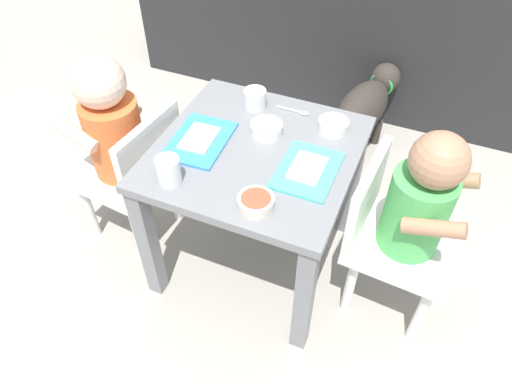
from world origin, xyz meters
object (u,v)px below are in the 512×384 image
at_px(water_cup_left, 169,172).
at_px(water_cup_right, 255,100).
at_px(veggie_bowl_far, 333,125).
at_px(seated_child_right, 412,209).
at_px(spoon_by_left_tray, 296,111).
at_px(veggie_bowl_near, 268,129).
at_px(cereal_bowl_left_side, 256,202).
at_px(food_tray_left, 200,140).
at_px(dining_table, 256,174).
at_px(seated_child_left, 117,134).
at_px(dog, 365,106).
at_px(food_tray_right, 307,170).

height_order(water_cup_left, water_cup_right, water_cup_left).
bearing_deg(water_cup_left, veggie_bowl_far, 48.60).
distance_m(seated_child_right, spoon_by_left_tray, 0.43).
bearing_deg(seated_child_right, veggie_bowl_near, 171.87).
bearing_deg(water_cup_left, cereal_bowl_left_side, 0.38).
distance_m(food_tray_left, cereal_bowl_left_side, 0.28).
height_order(dining_table, seated_child_left, seated_child_left).
relative_size(water_cup_left, veggie_bowl_far, 0.86).
relative_size(water_cup_right, veggie_bowl_far, 0.79).
bearing_deg(seated_child_left, water_cup_right, 32.11).
height_order(seated_child_left, veggie_bowl_far, seated_child_left).
relative_size(dining_table, food_tray_left, 2.47).
relative_size(dining_table, seated_child_left, 0.81).
bearing_deg(veggie_bowl_near, dog, 75.08).
bearing_deg(water_cup_right, veggie_bowl_near, -51.71).
xyz_separation_m(seated_child_left, seated_child_right, (0.84, 0.05, -0.02)).
bearing_deg(cereal_bowl_left_side, water_cup_right, 113.34).
height_order(dining_table, dog, dining_table).
bearing_deg(dining_table, dog, 76.36).
height_order(food_tray_right, spoon_by_left_tray, food_tray_right).
bearing_deg(cereal_bowl_left_side, seated_child_right, 31.21).
distance_m(water_cup_right, spoon_by_left_tray, 0.12).
xyz_separation_m(water_cup_left, veggie_bowl_near, (0.15, 0.27, -0.01)).
bearing_deg(dining_table, veggie_bowl_far, 44.03).
bearing_deg(cereal_bowl_left_side, seated_child_left, 163.17).
distance_m(cereal_bowl_left_side, veggie_bowl_near, 0.28).
height_order(seated_child_right, food_tray_right, seated_child_right).
height_order(seated_child_right, veggie_bowl_near, seated_child_right).
relative_size(seated_child_left, veggie_bowl_near, 7.42).
bearing_deg(seated_child_right, seated_child_left, -176.37).
height_order(food_tray_left, food_tray_right, same).
bearing_deg(spoon_by_left_tray, dining_table, -101.52).
xyz_separation_m(dog, spoon_by_left_tray, (-0.13, -0.49, 0.27)).
xyz_separation_m(veggie_bowl_far, cereal_bowl_left_side, (-0.08, -0.35, -0.00)).
distance_m(dog, spoon_by_left_tray, 0.57).
bearing_deg(dog, cereal_bowl_left_side, -95.57).
distance_m(dog, veggie_bowl_near, 0.69).
relative_size(food_tray_left, spoon_by_left_tray, 2.14).
height_order(veggie_bowl_far, cereal_bowl_left_side, veggie_bowl_far).
xyz_separation_m(seated_child_right, cereal_bowl_left_side, (-0.34, -0.21, 0.08)).
xyz_separation_m(cereal_bowl_left_side, veggie_bowl_near, (-0.08, 0.27, 0.00)).
xyz_separation_m(seated_child_left, food_tray_left, (0.27, 0.01, 0.06)).
bearing_deg(dog, dining_table, -103.64).
height_order(seated_child_left, water_cup_right, seated_child_left).
xyz_separation_m(dining_table, veggie_bowl_near, (0.00, 0.07, 0.11)).
bearing_deg(food_tray_right, dining_table, 169.31).
bearing_deg(dog, food_tray_right, -91.20).
relative_size(dining_table, seated_child_right, 0.83).
xyz_separation_m(food_tray_right, cereal_bowl_left_side, (-0.07, -0.16, 0.01)).
bearing_deg(seated_child_right, dining_table, -178.10).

